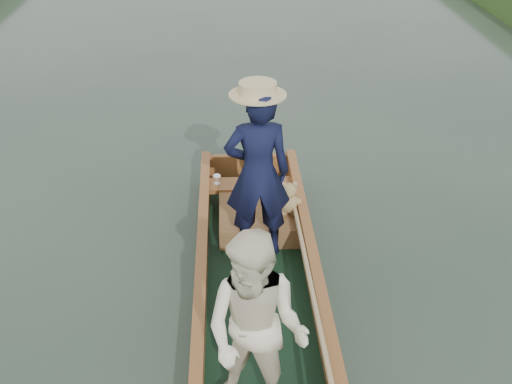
{
  "coord_description": "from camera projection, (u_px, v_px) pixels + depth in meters",
  "views": [
    {
      "loc": [
        -0.24,
        -4.42,
        3.82
      ],
      "look_at": [
        0.0,
        0.6,
        0.95
      ],
      "focal_mm": 45.0,
      "sensor_mm": 36.0,
      "label": 1
    }
  ],
  "objects": [
    {
      "name": "ground",
      "position": [
        259.0,
        317.0,
        5.74
      ],
      "size": [
        120.0,
        120.0,
        0.0
      ],
      "primitive_type": "plane",
      "color": "#283D30",
      "rests_on": "ground"
    },
    {
      "name": "punt",
      "position": [
        259.0,
        268.0,
        5.43
      ],
      "size": [
        1.12,
        5.08,
        1.85
      ],
      "color": "black",
      "rests_on": "ground"
    }
  ]
}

